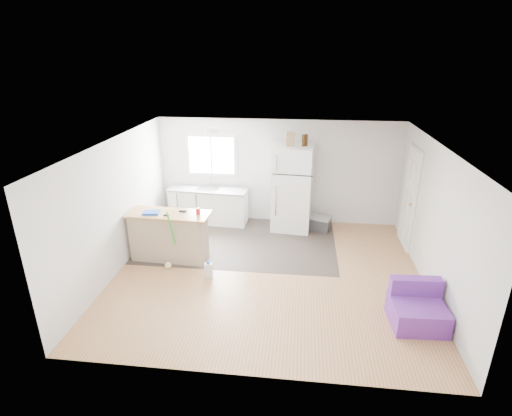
{
  "coord_description": "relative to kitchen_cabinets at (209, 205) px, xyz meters",
  "views": [
    {
      "loc": [
        0.51,
        -6.34,
        3.82
      ],
      "look_at": [
        -0.31,
        0.7,
        1.0
      ],
      "focal_mm": 28.0,
      "sensor_mm": 36.0,
      "label": 1
    }
  ],
  "objects": [
    {
      "name": "kitchen_cabinets",
      "position": [
        0.0,
        0.0,
        0.0
      ],
      "size": [
        1.88,
        0.71,
        1.09
      ],
      "rotation": [
        0.0,
        0.0,
        -0.07
      ],
      "color": "white",
      "rests_on": "floor"
    },
    {
      "name": "refrigerator",
      "position": [
        1.95,
        -0.13,
        0.54
      ],
      "size": [
        0.91,
        0.88,
        1.92
      ],
      "rotation": [
        0.0,
        0.0,
        -0.09
      ],
      "color": "white",
      "rests_on": "floor"
    },
    {
      "name": "window",
      "position": [
        0.05,
        0.28,
        1.13
      ],
      "size": [
        1.18,
        0.06,
        0.98
      ],
      "color": "white",
      "rests_on": "back_wall"
    },
    {
      "name": "interior_door",
      "position": [
        4.33,
        -0.66,
        0.6
      ],
      "size": [
        0.11,
        0.92,
        2.1
      ],
      "color": "white",
      "rests_on": "right_wall"
    },
    {
      "name": "vinyl_zone",
      "position": [
        0.88,
        -0.96,
        -0.42
      ],
      "size": [
        4.05,
        2.5,
        0.0
      ],
      "primitive_type": "cube",
      "color": "#312B25",
      "rests_on": "floor"
    },
    {
      "name": "mop",
      "position": [
        -0.24,
        -2.21,
        -0.19
      ],
      "size": [
        0.23,
        0.33,
        1.17
      ],
      "rotation": [
        0.0,
        0.0,
        -0.25
      ],
      "color": "green",
      "rests_on": "floor"
    },
    {
      "name": "cardboard_box",
      "position": [
        1.87,
        -0.19,
        1.65
      ],
      "size": [
        0.22,
        0.14,
        0.3
      ],
      "primitive_type": "cube",
      "rotation": [
        0.0,
        0.0,
        0.22
      ],
      "color": "#9D7C59",
      "rests_on": "refrigerator"
    },
    {
      "name": "tool_a",
      "position": [
        -0.07,
        -1.75,
        0.55
      ],
      "size": [
        0.14,
        0.05,
        0.03
      ],
      "primitive_type": "cube",
      "rotation": [
        0.0,
        0.0,
        0.0
      ],
      "color": "black",
      "rests_on": "peninsula"
    },
    {
      "name": "cleaner_jug",
      "position": [
        0.55,
        -2.45,
        -0.28
      ],
      "size": [
        0.16,
        0.13,
        0.32
      ],
      "rotation": [
        0.0,
        0.0,
        0.18
      ],
      "color": "silver",
      "rests_on": "floor"
    },
    {
      "name": "tool_b",
      "position": [
        -0.32,
        -1.99,
        0.55
      ],
      "size": [
        0.1,
        0.04,
        0.03
      ],
      "primitive_type": "cube",
      "rotation": [
        0.0,
        0.0,
        0.0
      ],
      "color": "black",
      "rests_on": "peninsula"
    },
    {
      "name": "purple_seat",
      "position": [
        3.92,
        -3.36,
        -0.19
      ],
      "size": [
        0.8,
        0.76,
        0.63
      ],
      "rotation": [
        0.0,
        0.0,
        0.05
      ],
      "color": "purple",
      "rests_on": "floor"
    },
    {
      "name": "room",
      "position": [
        1.6,
        -2.21,
        0.78
      ],
      "size": [
        5.51,
        5.01,
        2.41
      ],
      "color": "#9C6B41",
      "rests_on": "ground"
    },
    {
      "name": "peninsula",
      "position": [
        -0.35,
        -1.85,
        0.06
      ],
      "size": [
        1.58,
        0.67,
        0.96
      ],
      "rotation": [
        0.0,
        0.0,
        -0.05
      ],
      "color": "tan",
      "rests_on": "floor"
    },
    {
      "name": "ceiling_fixture",
      "position": [
        0.4,
        -1.01,
        1.94
      ],
      "size": [
        0.3,
        0.3,
        0.07
      ],
      "primitive_type": "cylinder",
      "color": "white",
      "rests_on": "ceiling"
    },
    {
      "name": "bottle_right",
      "position": [
        2.21,
        -0.12,
        1.62
      ],
      "size": [
        0.07,
        0.07,
        0.25
      ],
      "primitive_type": "cylinder",
      "rotation": [
        0.0,
        0.0,
        0.0
      ],
      "color": "#381F0A",
      "rests_on": "refrigerator"
    },
    {
      "name": "cooler",
      "position": [
        2.61,
        -0.21,
        -0.25
      ],
      "size": [
        0.52,
        0.44,
        0.34
      ],
      "rotation": [
        0.0,
        0.0,
        -0.35
      ],
      "color": "#313133",
      "rests_on": "floor"
    },
    {
      "name": "bottle_left",
      "position": [
        2.15,
        -0.17,
        1.62
      ],
      "size": [
        0.09,
        0.09,
        0.25
      ],
      "primitive_type": "cylinder",
      "rotation": [
        0.0,
        0.0,
        -0.35
      ],
      "color": "#381F0A",
      "rests_on": "refrigerator"
    },
    {
      "name": "red_cup",
      "position": [
        0.25,
        -1.84,
        0.6
      ],
      "size": [
        0.1,
        0.1,
        0.12
      ],
      "primitive_type": "cylinder",
      "rotation": [
        0.0,
        0.0,
        -0.3
      ],
      "color": "red",
      "rests_on": "peninsula"
    },
    {
      "name": "blue_tray",
      "position": [
        -0.63,
        -1.9,
        0.55
      ],
      "size": [
        0.32,
        0.25,
        0.04
      ],
      "primitive_type": "cube",
      "rotation": [
        0.0,
        0.0,
        0.12
      ],
      "color": "#1342B9",
      "rests_on": "peninsula"
    }
  ]
}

